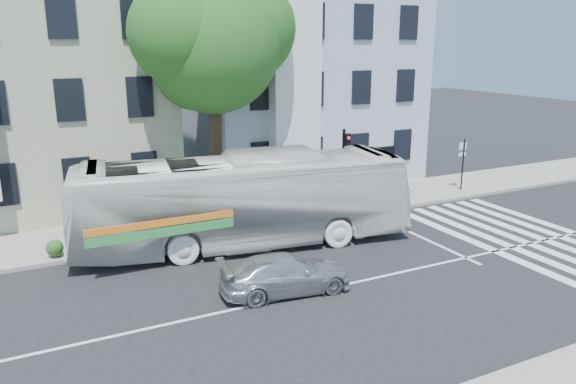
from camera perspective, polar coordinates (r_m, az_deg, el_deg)
ground at (r=18.01m, az=2.31°, el=-10.16°), size 120.00×120.00×0.00m
sidewalk_far at (r=24.79m, az=-6.69°, el=-2.88°), size 80.00×4.00×0.15m
building_left at (r=29.31m, az=-25.15°, el=9.42°), size 12.00×10.00×11.00m
building_right at (r=32.89m, az=0.38°, el=11.28°), size 12.00×10.00×11.00m
street_tree at (r=24.31m, az=-7.76°, el=15.31°), size 7.30×5.90×11.10m
bus at (r=21.49m, az=-4.61°, el=-0.85°), size 5.07×13.21×3.59m
sedan at (r=17.81m, az=-0.24°, el=-8.29°), size 2.19×4.37×1.22m
hedge at (r=22.49m, az=-11.80°, el=-3.86°), size 8.25×3.80×0.70m
traffic_signal at (r=24.46m, az=5.77°, el=3.05°), size 0.42×0.52×4.04m
fire_hydrant at (r=29.07m, az=12.55°, el=0.48°), size 0.41×0.24×0.74m
far_sign_pole at (r=30.43m, az=17.33°, el=3.31°), size 0.48×0.17×2.67m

